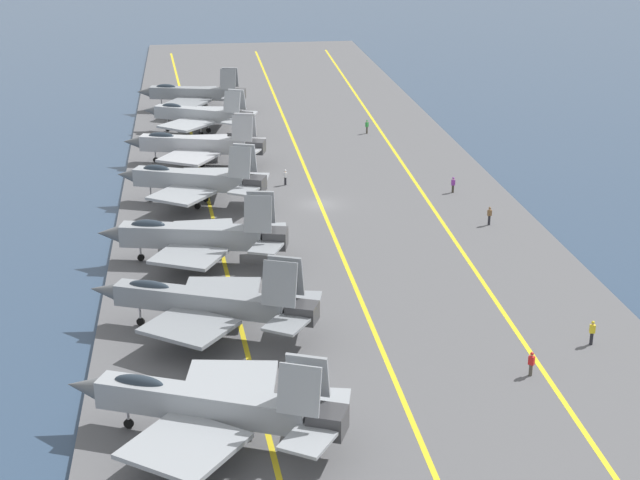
% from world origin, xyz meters
% --- Properties ---
extents(ground_plane, '(2000.00, 2000.00, 0.00)m').
position_xyz_m(ground_plane, '(0.00, 0.00, 0.00)').
color(ground_plane, '#2D425B').
extents(carrier_deck, '(204.80, 40.02, 0.40)m').
position_xyz_m(carrier_deck, '(0.00, 0.00, 0.20)').
color(carrier_deck, '#565659').
rests_on(carrier_deck, ground).
extents(deck_stripe_foul_line, '(184.27, 4.92, 0.01)m').
position_xyz_m(deck_stripe_foul_line, '(0.00, -11.01, 0.40)').
color(deck_stripe_foul_line, yellow).
rests_on(deck_stripe_foul_line, carrier_deck).
extents(deck_stripe_centerline, '(184.32, 0.36, 0.01)m').
position_xyz_m(deck_stripe_centerline, '(0.00, 0.00, 0.40)').
color(deck_stripe_centerline, yellow).
rests_on(deck_stripe_centerline, carrier_deck).
extents(deck_stripe_edge_line, '(184.09, 9.93, 0.01)m').
position_xyz_m(deck_stripe_edge_line, '(0.00, 11.01, 0.40)').
color(deck_stripe_edge_line, yellow).
rests_on(deck_stripe_edge_line, carrier_deck).
extents(parked_jet_second, '(13.78, 17.09, 6.05)m').
position_xyz_m(parked_jet_second, '(-42.77, 12.25, 2.77)').
color(parked_jet_second, '#93999E').
rests_on(parked_jet_second, carrier_deck).
extents(parked_jet_third, '(12.27, 17.14, 6.39)m').
position_xyz_m(parked_jet_third, '(-28.41, 11.95, 2.91)').
color(parked_jet_third, gray).
rests_on(parked_jet_third, carrier_deck).
extents(parked_jet_fourth, '(12.01, 16.39, 6.39)m').
position_xyz_m(parked_jet_fourth, '(-14.37, 12.58, 2.82)').
color(parked_jet_fourth, gray).
rests_on(parked_jet_fourth, carrier_deck).
extents(parked_jet_fifth, '(12.56, 15.61, 6.49)m').
position_xyz_m(parked_jet_fifth, '(1.44, 12.59, 3.02)').
color(parked_jet_fifth, '#93999E').
rests_on(parked_jet_fifth, carrier_deck).
extents(parked_jet_sixth, '(13.23, 16.62, 6.01)m').
position_xyz_m(parked_jet_sixth, '(16.29, 12.05, 2.71)').
color(parked_jet_sixth, '#A8AAAF').
rests_on(parked_jet_sixth, carrier_deck).
extents(parked_jet_seventh, '(13.50, 14.95, 6.02)m').
position_xyz_m(parked_jet_seventh, '(30.28, 11.53, 2.93)').
color(parked_jet_seventh, '#9EA3A8').
rests_on(parked_jet_seventh, carrier_deck).
extents(parked_jet_eighth, '(13.85, 15.52, 6.15)m').
position_xyz_m(parked_jet_eighth, '(43.52, 12.10, 2.90)').
color(parked_jet_eighth, gray).
rests_on(parked_jet_eighth, carrier_deck).
extents(crew_brown_vest, '(0.28, 0.40, 1.79)m').
position_xyz_m(crew_brown_vest, '(-8.32, -15.02, 1.39)').
color(crew_brown_vest, '#232328').
rests_on(crew_brown_vest, carrier_deck).
extents(crew_white_vest, '(0.46, 0.41, 1.71)m').
position_xyz_m(crew_white_vest, '(6.92, 2.84, 1.34)').
color(crew_white_vest, '#232328').
rests_on(crew_white_vest, carrier_deck).
extents(crew_yellow_vest, '(0.32, 0.42, 1.83)m').
position_xyz_m(crew_yellow_vest, '(-33.74, -14.79, 1.41)').
color(crew_yellow_vest, '#232328').
rests_on(crew_yellow_vest, carrier_deck).
extents(crew_purple_vest, '(0.27, 0.39, 1.68)m').
position_xyz_m(crew_purple_vest, '(1.98, -14.22, 1.32)').
color(crew_purple_vest, '#383328').
rests_on(crew_purple_vest, carrier_deck).
extents(crew_red_vest, '(0.45, 0.45, 1.72)m').
position_xyz_m(crew_red_vest, '(-37.59, -9.03, 1.34)').
color(crew_red_vest, '#4C473D').
rests_on(crew_red_vest, carrier_deck).
extents(crew_green_vest, '(0.44, 0.46, 1.78)m').
position_xyz_m(crew_green_vest, '(27.77, -9.73, 1.38)').
color(crew_green_vest, '#4C473D').
rests_on(crew_green_vest, carrier_deck).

